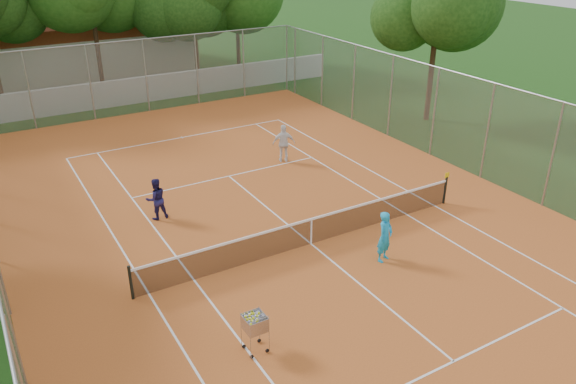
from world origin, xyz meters
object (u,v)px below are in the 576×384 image
tennis_net (311,231)px  player_far_right (284,143)px  clubhouse (65,41)px  player_far_left (156,199)px  ball_hopper (255,332)px  player_near (385,237)px

tennis_net → player_far_right: (2.82, 6.67, 0.36)m
clubhouse → player_far_left: bearing=-94.1°
clubhouse → player_far_left: clubhouse is taller
player_far_right → ball_hopper: bearing=80.8°
tennis_net → player_far_right: player_far_right is taller
player_far_right → tennis_net: bearing=91.1°
tennis_net → player_near: size_ratio=7.14×
player_near → tennis_net: bearing=104.9°
clubhouse → player_near: (3.44, -30.96, -1.35)m
clubhouse → ball_hopper: size_ratio=14.35×
clubhouse → player_near: size_ratio=9.86×
player_near → ball_hopper: bearing=175.9°
clubhouse → player_near: bearing=-83.7°
tennis_net → clubhouse: bearing=93.9°
player_far_left → player_far_right: 7.00m
ball_hopper → player_far_left: bearing=112.9°
player_far_left → ball_hopper: 7.93m
clubhouse → player_far_right: (4.82, -22.33, -1.33)m
tennis_net → player_far_right: size_ratio=7.02×
player_far_left → player_near: bearing=129.2°
clubhouse → player_far_left: 24.81m
player_near → player_far_right: size_ratio=0.98×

